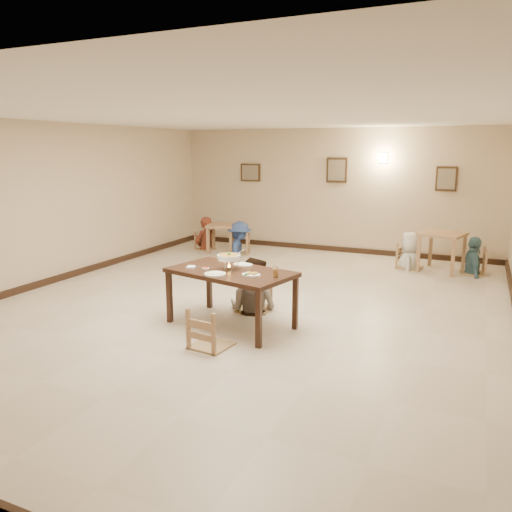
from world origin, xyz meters
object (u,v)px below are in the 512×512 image
at_px(bg_chair_ll, 205,233).
at_px(bg_diner_a, 205,217).
at_px(main_diner, 253,258).
at_px(curry_warmer, 229,257).
at_px(bg_chair_lr, 240,235).
at_px(bg_chair_rl, 411,244).
at_px(main_table, 231,276).
at_px(bg_table_left, 222,230).
at_px(chair_near, 211,309).
at_px(bg_diner_d, 476,237).
at_px(bg_diner_b, 240,222).
at_px(bg_table_right, 442,239).
at_px(drink_glass, 275,272).
at_px(bg_chair_rr, 474,249).
at_px(chair_far, 254,277).
at_px(bg_diner_c, 412,232).

relative_size(bg_chair_ll, bg_diner_a, 0.52).
relative_size(main_diner, curry_warmer, 4.61).
relative_size(bg_chair_lr, bg_chair_rl, 0.90).
distance_m(main_table, bg_table_left, 5.32).
xyz_separation_m(chair_near, bg_diner_d, (2.99, 5.57, 0.27)).
height_order(main_diner, bg_table_left, main_diner).
relative_size(main_table, main_diner, 1.12).
height_order(chair_near, bg_table_left, chair_near).
bearing_deg(bg_table_left, bg_chair_ll, 173.01).
bearing_deg(bg_diner_d, bg_chair_ll, 77.63).
bearing_deg(bg_diner_b, bg_table_right, -107.71).
height_order(drink_glass, bg_table_left, drink_glass).
relative_size(bg_table_right, bg_diner_a, 0.60).
bearing_deg(bg_diner_d, bg_diner_a, 77.63).
distance_m(main_diner, bg_table_right, 4.68).
bearing_deg(bg_diner_b, bg_chair_rr, -107.47).
height_order(chair_near, main_diner, main_diner).
relative_size(main_table, bg_table_right, 1.92).
xyz_separation_m(bg_chair_ll, bg_diner_b, (1.04, -0.13, 0.36)).
xyz_separation_m(main_diner, bg_table_left, (-2.62, 3.88, -0.30)).
relative_size(curry_warmer, bg_diner_a, 0.22).
distance_m(drink_glass, bg_chair_ll, 6.17).
bearing_deg(bg_chair_ll, bg_table_left, -85.51).
bearing_deg(bg_chair_lr, drink_glass, 13.60).
height_order(drink_glass, bg_chair_rr, bg_chair_rr).
xyz_separation_m(main_table, curry_warmer, (-0.05, 0.04, 0.26)).
distance_m(chair_far, bg_chair_ll, 5.00).
height_order(bg_chair_rl, bg_chair_rr, bg_chair_rl).
relative_size(curry_warmer, drink_glass, 2.61).
relative_size(bg_chair_rl, bg_diner_c, 0.67).
height_order(drink_glass, bg_table_right, drink_glass).
height_order(bg_chair_lr, bg_diner_c, bg_diner_c).
relative_size(bg_chair_rr, bg_diner_c, 0.65).
relative_size(chair_far, bg_chair_rr, 1.05).
height_order(bg_diner_b, bg_diner_c, bg_diner_b).
bearing_deg(bg_diner_a, bg_diner_c, 108.87).
relative_size(drink_glass, bg_diner_b, 0.09).
distance_m(bg_table_right, bg_chair_rl, 0.64).
relative_size(bg_table_right, bg_diner_b, 0.63).
bearing_deg(chair_far, bg_chair_rl, 57.46).
bearing_deg(bg_chair_lr, bg_table_left, -114.50).
bearing_deg(bg_table_left, bg_chair_rr, 1.22).
relative_size(main_diner, bg_diner_b, 1.08).
xyz_separation_m(chair_far, bg_table_right, (2.49, 3.91, 0.15)).
distance_m(main_diner, bg_chair_rr, 5.08).
xyz_separation_m(main_diner, curry_warmer, (-0.05, -0.71, 0.14)).
relative_size(bg_chair_lr, bg_diner_c, 0.60).
bearing_deg(bg_chair_lr, bg_diner_a, -114.48).
xyz_separation_m(main_diner, bg_chair_rr, (3.11, 4.01, -0.35)).
bearing_deg(drink_glass, bg_chair_rr, 63.78).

